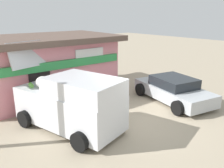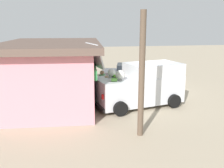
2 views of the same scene
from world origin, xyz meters
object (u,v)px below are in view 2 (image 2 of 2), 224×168
storefront_bar (53,72)px  customer_bending (109,89)px  vendor_standing (102,83)px  parked_sedan (131,73)px  paint_bucket (99,84)px  unloaded_banana_pile (68,111)px  delivery_van (141,85)px

storefront_bar → customer_bending: (-1.38, -2.53, -0.61)m
customer_bending → storefront_bar: bearing=61.4°
vendor_standing → parked_sedan: bearing=-32.1°
customer_bending → vendor_standing: bearing=7.1°
storefront_bar → vendor_standing: bearing=-93.5°
vendor_standing → paint_bucket: size_ratio=4.61×
parked_sedan → paint_bucket: parked_sedan is taller
storefront_bar → unloaded_banana_pile: storefront_bar is taller
customer_bending → paint_bucket: (4.10, -0.04, -0.74)m
vendor_standing → unloaded_banana_pile: 2.58m
unloaded_banana_pile → vendor_standing: bearing=-43.9°
unloaded_banana_pile → paint_bucket: unloaded_banana_pile is taller
delivery_van → parked_sedan: (5.09, -0.84, -0.44)m
storefront_bar → unloaded_banana_pile: size_ratio=8.28×
storefront_bar → vendor_standing: storefront_bar is taller
customer_bending → paint_bucket: customer_bending is taller
parked_sedan → paint_bucket: (-1.19, 2.35, -0.39)m
delivery_van → customer_bending: 1.57m
customer_bending → unloaded_banana_pile: bearing=106.6°
storefront_bar → parked_sedan: bearing=-51.5°
parked_sedan → paint_bucket: 2.67m
paint_bucket → delivery_van: bearing=-158.8°
customer_bending → paint_bucket: size_ratio=4.38×
delivery_van → vendor_standing: (1.03, 1.71, -0.10)m
unloaded_banana_pile → delivery_van: bearing=-77.5°
customer_bending → unloaded_banana_pile: customer_bending is taller
parked_sedan → vendor_standing: size_ratio=2.76×
paint_bucket → vendor_standing: bearing=176.1°
parked_sedan → vendor_standing: 4.81m
vendor_standing → paint_bucket: (2.87, -0.19, -0.72)m
storefront_bar → delivery_van: delivery_van is taller
delivery_van → unloaded_banana_pile: bearing=102.5°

